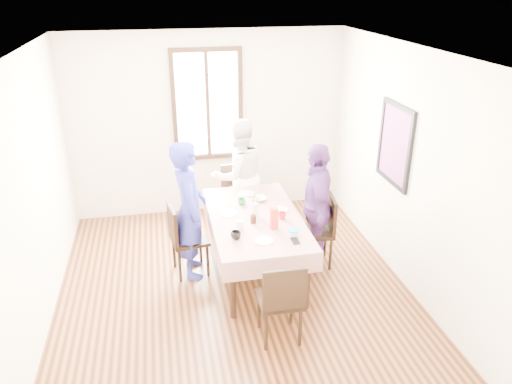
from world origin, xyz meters
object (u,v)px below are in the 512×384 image
dining_table (255,245)px  person_right (315,206)px  chair_far (238,198)px  chair_near (280,299)px  chair_right (315,231)px  person_left (189,210)px  person_far (238,176)px  chair_left (190,239)px

dining_table → person_right: (0.75, 0.05, 0.42)m
chair_far → chair_near: (0.00, -2.41, 0.00)m
chair_right → person_right: bearing=98.1°
person_left → person_far: (0.75, 1.02, -0.03)m
chair_near → person_right: size_ratio=0.57×
person_right → chair_right: bearing=101.9°
chair_left → person_right: 1.57m
dining_table → chair_right: chair_right is taller
person_left → dining_table: bearing=-104.1°
chair_near → person_left: bearing=119.3°
chair_near → person_left: (-0.75, 1.37, 0.39)m
chair_left → person_right: size_ratio=0.57×
person_left → chair_far: bearing=-37.6°
chair_left → person_left: 0.39m
chair_left → chair_right: same height
chair_far → chair_near: 2.41m
chair_far → chair_near: bearing=88.2°
chair_left → person_right: bearing=76.9°
chair_far → person_left: (-0.75, -1.04, 0.39)m
person_far → chair_far: bearing=-105.6°
chair_near → person_far: 2.42m
chair_left → chair_right: 1.55m
chair_right → person_right: person_right is taller
chair_left → chair_near: bearing=20.4°
dining_table → person_left: 0.90m
chair_left → person_left: bearing=81.0°
person_right → person_left: bearing=-82.3°
person_far → person_right: bearing=108.1°
person_far → person_right: 1.36m
chair_near → person_right: person_right is taller
dining_table → chair_right: bearing=4.1°
dining_table → chair_near: 1.21m
chair_near → person_left: size_ratio=0.54×
person_far → person_right: person_far is taller
dining_table → person_left: person_left is taller
chair_left → chair_near: 1.57m
chair_far → chair_near: size_ratio=1.00×
dining_table → chair_right: 0.78m
chair_left → person_far: person_far is taller
dining_table → person_right: 0.87m
chair_right → person_left: 1.58m
person_left → person_right: 1.51m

